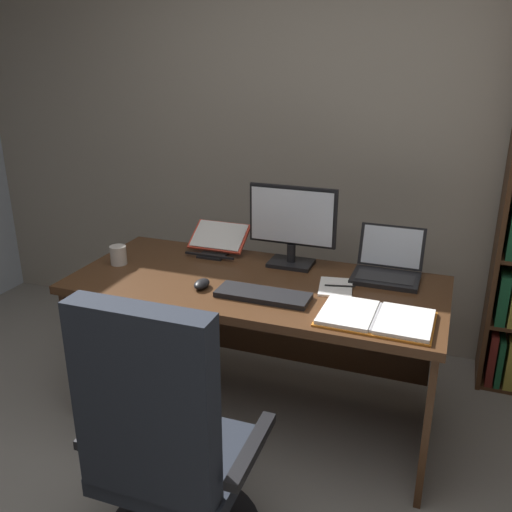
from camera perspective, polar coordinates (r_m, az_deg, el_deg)
The scene contains 12 objects.
wall_back at distance 3.43m, azimuth 8.64°, elevation 11.94°, with size 5.69×0.12×2.60m, color #A89E8E.
desk at distance 2.80m, azimuth 0.58°, elevation -5.79°, with size 1.76×0.78×0.76m.
office_chair at distance 2.07m, azimuth -9.11°, elevation -19.81°, with size 0.61×0.60×1.09m.
monitor at distance 2.79m, azimuth 3.71°, elevation 3.02°, with size 0.45×0.16×0.41m.
laptop at distance 2.75m, azimuth 13.30°, elevation -1.15°, with size 0.31×0.30×0.22m.
keyboard at distance 2.48m, azimuth 0.73°, elevation -4.00°, with size 0.42×0.15×0.02m, color black.
computer_mouse at distance 2.58m, azimuth -5.57°, elevation -2.86°, with size 0.06×0.10×0.04m, color black.
reading_stand_with_book at distance 3.01m, azimuth -3.91°, elevation 1.69°, with size 0.31×0.24×0.14m.
open_binder at distance 2.33m, azimuth 12.15°, elevation -6.19°, with size 0.47×0.30×0.02m.
notepad at distance 2.60m, azimuth 8.15°, elevation -3.16°, with size 0.15×0.21×0.01m, color white.
pen at distance 2.59m, azimuth 8.59°, elevation -3.04°, with size 0.01×0.01×0.14m, color black.
coffee_mug at distance 2.93m, azimuth -13.89°, elevation 0.09°, with size 0.08×0.08×0.10m, color silver.
Camera 1 is at (0.70, -1.29, 1.79)m, focal length 39.12 mm.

